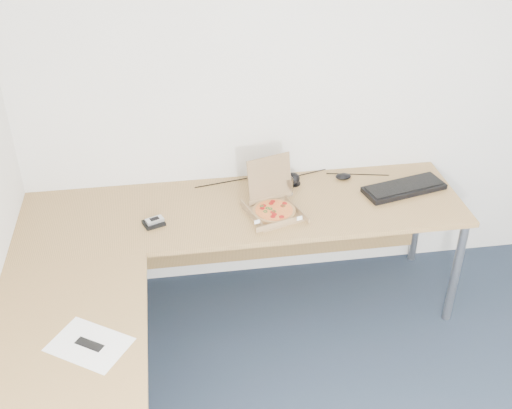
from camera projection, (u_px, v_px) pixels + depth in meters
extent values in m
cube|color=#A07742|center=(244.00, 210.00, 3.57)|extent=(2.50, 0.70, 0.03)
cube|color=#A07742|center=(60.00, 375.00, 2.54)|extent=(0.70, 1.50, 0.03)
cylinder|color=gray|center=(418.00, 216.00, 4.17)|extent=(0.05, 0.05, 0.70)
cube|color=#94744B|center=(274.00, 214.00, 3.50)|extent=(0.27, 0.27, 0.01)
cube|color=#94744B|center=(270.00, 179.00, 3.55)|extent=(0.27, 0.05, 0.26)
cylinder|color=#B48047|center=(274.00, 212.00, 3.49)|extent=(0.24, 0.24, 0.02)
cylinder|color=#AC1509|center=(274.00, 210.00, 3.48)|extent=(0.21, 0.21, 0.00)
cylinder|color=silver|center=(288.00, 186.00, 3.65)|extent=(0.06, 0.06, 0.11)
cube|color=black|center=(404.00, 188.00, 3.71)|extent=(0.51, 0.28, 0.03)
ellipsoid|color=black|center=(343.00, 176.00, 3.82)|extent=(0.10, 0.08, 0.03)
cube|color=black|center=(154.00, 223.00, 3.41)|extent=(0.13, 0.12, 0.02)
cube|color=#B2B5BA|center=(155.00, 220.00, 3.40)|extent=(0.11, 0.08, 0.02)
cube|color=white|center=(89.00, 344.00, 2.66)|extent=(0.39, 0.37, 0.00)
ellipsoid|color=black|center=(293.00, 178.00, 3.76)|extent=(0.09, 0.09, 0.08)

